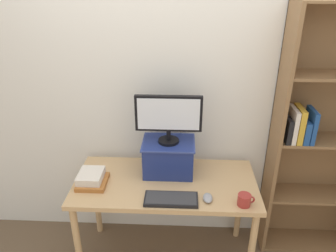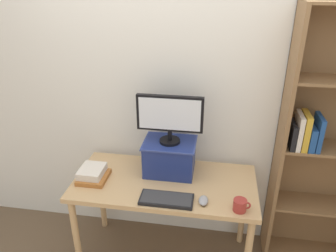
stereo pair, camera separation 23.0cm
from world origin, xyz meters
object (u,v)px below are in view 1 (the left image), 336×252
at_px(keyboard, 171,199).
at_px(computer_mouse, 208,198).
at_px(desk, 166,191).
at_px(book_stack, 92,179).
at_px(coffee_mug, 244,200).
at_px(computer_monitor, 169,116).
at_px(riser_box, 169,156).
at_px(bookshelf_unit, 324,137).

height_order(keyboard, computer_mouse, computer_mouse).
relative_size(desk, book_stack, 5.91).
distance_m(computer_mouse, book_stack, 0.85).
bearing_deg(coffee_mug, computer_mouse, 170.59).
xyz_separation_m(computer_monitor, keyboard, (0.03, -0.36, -0.46)).
bearing_deg(computer_mouse, coffee_mug, -9.41).
xyz_separation_m(riser_box, coffee_mug, (0.52, -0.39, -0.09)).
bearing_deg(book_stack, keyboard, -16.46).
distance_m(keyboard, coffee_mug, 0.49).
relative_size(bookshelf_unit, keyboard, 5.54).
height_order(bookshelf_unit, book_stack, bookshelf_unit).
xyz_separation_m(computer_monitor, computer_mouse, (0.28, -0.35, -0.45)).
distance_m(riser_box, book_stack, 0.59).
xyz_separation_m(book_stack, coffee_mug, (1.08, -0.20, 0.00)).
distance_m(bookshelf_unit, computer_monitor, 1.21).
distance_m(desk, bookshelf_unit, 1.28).
height_order(bookshelf_unit, keyboard, bookshelf_unit).
distance_m(riser_box, keyboard, 0.39).
relative_size(riser_box, book_stack, 1.73).
height_order(computer_mouse, coffee_mug, coffee_mug).
bearing_deg(keyboard, desk, 102.68).
relative_size(desk, keyboard, 3.71).
distance_m(riser_box, computer_monitor, 0.33).
height_order(desk, bookshelf_unit, bookshelf_unit).
xyz_separation_m(bookshelf_unit, keyboard, (-1.15, -0.49, -0.25)).
bearing_deg(bookshelf_unit, computer_monitor, -174.11).
xyz_separation_m(keyboard, coffee_mug, (0.49, -0.02, 0.03)).
relative_size(computer_monitor, coffee_mug, 4.18).
relative_size(book_stack, coffee_mug, 1.97).
distance_m(keyboard, book_stack, 0.62).
relative_size(keyboard, computer_mouse, 3.50).
bearing_deg(bookshelf_unit, coffee_mug, -142.48).
distance_m(desk, coffee_mug, 0.61).
bearing_deg(coffee_mug, desk, 155.42).
relative_size(desk, coffee_mug, 11.66).
height_order(computer_mouse, book_stack, book_stack).
relative_size(desk, bookshelf_unit, 0.67).
height_order(bookshelf_unit, computer_monitor, bookshelf_unit).
height_order(desk, book_stack, book_stack).
bearing_deg(bookshelf_unit, book_stack, -169.84).
relative_size(keyboard, coffee_mug, 3.15).
distance_m(bookshelf_unit, riser_box, 1.20).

